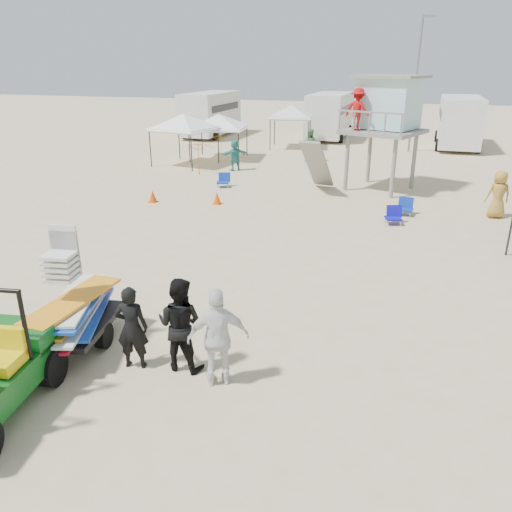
% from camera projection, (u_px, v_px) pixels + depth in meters
% --- Properties ---
extents(ground, '(140.00, 140.00, 0.00)m').
position_uv_depth(ground, '(179.00, 376.00, 9.05)').
color(ground, beige).
rests_on(ground, ground).
extents(surf_trailer, '(1.67, 2.59, 2.20)m').
position_uv_depth(surf_trailer, '(72.00, 305.00, 9.75)').
color(surf_trailer, black).
rests_on(surf_trailer, ground).
extents(man_left, '(0.67, 0.52, 1.62)m').
position_uv_depth(man_left, '(132.00, 328.00, 9.08)').
color(man_left, black).
rests_on(man_left, ground).
extents(man_mid, '(0.88, 0.69, 1.80)m').
position_uv_depth(man_mid, '(180.00, 324.00, 9.02)').
color(man_mid, black).
rests_on(man_mid, ground).
extents(man_right, '(1.15, 0.87, 1.82)m').
position_uv_depth(man_right, '(218.00, 338.00, 8.55)').
color(man_right, white).
rests_on(man_right, ground).
extents(lifeguard_tower, '(3.81, 3.81, 4.74)m').
position_uv_depth(lifeguard_tower, '(383.00, 108.00, 21.38)').
color(lifeguard_tower, gray).
rests_on(lifeguard_tower, ground).
extents(canopy_white_a, '(3.25, 3.25, 3.17)m').
position_uv_depth(canopy_white_a, '(183.00, 117.00, 26.99)').
color(canopy_white_a, black).
rests_on(canopy_white_a, ground).
extents(canopy_white_b, '(3.44, 3.44, 3.00)m').
position_uv_depth(canopy_white_b, '(219.00, 116.00, 28.86)').
color(canopy_white_b, black).
rests_on(canopy_white_b, ground).
extents(canopy_white_c, '(3.02, 3.02, 3.20)m').
position_uv_depth(canopy_white_c, '(291.00, 107.00, 32.61)').
color(canopy_white_c, black).
rests_on(canopy_white_c, ground).
extents(umbrella_a, '(2.28, 2.30, 1.64)m').
position_uv_depth(umbrella_a, '(199.00, 159.00, 25.16)').
color(umbrella_a, '#C73E15').
rests_on(umbrella_a, ground).
extents(umbrella_b, '(2.42, 2.42, 1.56)m').
position_uv_depth(umbrella_b, '(221.00, 148.00, 28.48)').
color(umbrella_b, gold).
rests_on(umbrella_b, ground).
extents(cone_near, '(0.34, 0.34, 0.50)m').
position_uv_depth(cone_near, '(217.00, 198.00, 20.05)').
color(cone_near, '#DA5106').
rests_on(cone_near, ground).
extents(cone_far, '(0.34, 0.34, 0.50)m').
position_uv_depth(cone_far, '(153.00, 196.00, 20.33)').
color(cone_far, '#D64306').
rests_on(cone_far, ground).
extents(beach_chair_a, '(0.68, 0.74, 0.64)m').
position_uv_depth(beach_chair_a, '(224.00, 180.00, 22.86)').
color(beach_chair_a, '#0E33A0').
rests_on(beach_chair_a, ground).
extents(beach_chair_b, '(0.67, 0.72, 0.64)m').
position_uv_depth(beach_chair_b, '(394.00, 215.00, 17.58)').
color(beach_chair_b, '#0F0FAA').
rests_on(beach_chair_b, ground).
extents(beach_chair_c, '(0.59, 0.63, 0.64)m').
position_uv_depth(beach_chair_c, '(405.00, 206.00, 18.64)').
color(beach_chair_c, navy).
rests_on(beach_chair_c, ground).
extents(rv_far_left, '(2.64, 6.80, 3.25)m').
position_uv_depth(rv_far_left, '(211.00, 112.00, 38.47)').
color(rv_far_left, silver).
rests_on(rv_far_left, ground).
extents(rv_mid_left, '(2.65, 6.50, 3.25)m').
position_uv_depth(rv_mid_left, '(330.00, 114.00, 37.20)').
color(rv_mid_left, silver).
rests_on(rv_mid_left, ground).
extents(rv_mid_right, '(2.64, 7.00, 3.25)m').
position_uv_depth(rv_mid_right, '(460.00, 120.00, 33.26)').
color(rv_mid_right, silver).
rests_on(rv_mid_right, ground).
extents(light_pole_left, '(0.14, 0.14, 8.00)m').
position_uv_depth(light_pole_left, '(415.00, 86.00, 30.68)').
color(light_pole_left, slate).
rests_on(light_pole_left, ground).
extents(distant_beachgoers, '(17.97, 16.05, 1.84)m').
position_uv_depth(distant_beachgoers, '(353.00, 156.00, 25.65)').
color(distant_beachgoers, '#538B54').
rests_on(distant_beachgoers, ground).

